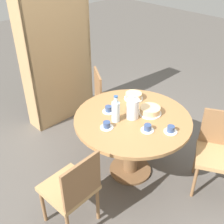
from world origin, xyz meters
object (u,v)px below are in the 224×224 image
Objects in this scene: cup_c at (107,125)px; cup_d at (147,128)px; chair_c at (73,189)px; chair_b at (108,98)px; cup_b at (108,110)px; cake_main at (150,111)px; water_bottle at (116,111)px; cake_second at (134,96)px; coffee_pot at (133,108)px; cup_a at (171,130)px; bookshelf at (59,63)px; chair_a at (218,150)px.

cup_c and cup_d have the same top height.
chair_b is at bearing -148.37° from chair_c.
cup_b is 0.28m from cup_c.
cake_main is 0.30m from cup_d.
water_bottle is at bearing 107.04° from cup_d.
cake_second is at bearing 54.62° from cup_d.
coffee_pot is 0.18m from water_bottle.
cup_d is at bearing -125.38° from cake_second.
cake_main reaches higher than cup_c.
cup_c is at bearing -162.60° from cake_second.
cake_main is at bearing -107.66° from cake_second.
cup_a and cup_d have the same top height.
bookshelf is 1.76m from cup_d.
cup_b is at bearing 42.72° from cup_c.
chair_a reaches higher than cup_c.
cup_b is at bearing -178.77° from chair_a.
bookshelf is 14.15× the size of cup_a.
chair_a is 0.80m from cake_main.
cup_d is (0.04, -0.50, 0.00)m from cup_b.
chair_c is 3.02× the size of water_bottle.
cup_a is at bearing -64.32° from water_bottle.
chair_c is at bearing 156.04° from chair_b.
bookshelf is 14.15× the size of cup_b.
cup_d is at bearing 82.77° from bookshelf.
chair_b is 0.64m from cake_second.
chair_a is 2.30m from bookshelf.
coffee_pot is 0.44m from cup_a.
cup_c is at bearing 164.87° from cake_main.
water_bottle is 1.35× the size of cake_second.
water_bottle reaches higher than chair_b.
cake_main is 0.34m from cake_second.
water_bottle reaches higher than cup_c.
cake_second is 0.60m from cup_d.
cup_d is (0.10, -0.33, -0.09)m from water_bottle.
chair_c is 0.84m from water_bottle.
coffee_pot is 0.33m from cup_c.
coffee_pot is at bearing 156.64° from cake_main.
cup_a is (-0.21, -0.66, -0.01)m from cake_second.
cup_c is at bearing -166.85° from chair_c.
chair_a is 3.59× the size of cake_main.
chair_c is at bearing -165.14° from water_bottle.
bookshelf reaches higher than cup_b.
chair_c is 6.73× the size of cup_c.
chair_c is 1.95m from bookshelf.
coffee_pot is (-0.41, -0.78, 0.39)m from chair_b.
cake_main reaches higher than cup_a.
cup_d is (-0.35, -0.49, -0.01)m from cake_second.
chair_a is 6.73× the size of cup_c.
coffee_pot reaches higher than cup_d.
bookshelf is 1.27m from cup_b.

